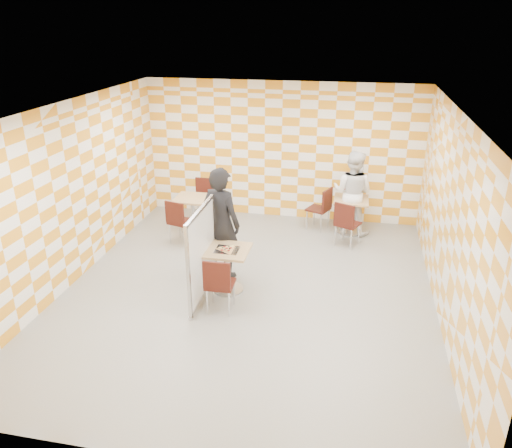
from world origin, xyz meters
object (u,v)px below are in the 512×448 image
(man_dark, at_px, (221,223))
(chair_second_front, at_px, (346,221))
(main_table, at_px, (228,263))
(empty_table, at_px, (193,208))
(chair_second_side, at_px, (322,206))
(second_table, at_px, (350,210))
(chair_empty_far, at_px, (204,196))
(sport_bottle, at_px, (345,193))
(soda_bottle, at_px, (355,193))
(chair_main_front, at_px, (219,282))
(partition, at_px, (202,254))
(chair_empty_near, at_px, (178,219))
(man_white, at_px, (352,192))

(man_dark, bearing_deg, chair_second_front, -122.58)
(main_table, bearing_deg, empty_table, 120.68)
(chair_second_front, relative_size, chair_second_side, 1.00)
(second_table, bearing_deg, main_table, -123.87)
(man_dark, bearing_deg, chair_empty_far, -46.65)
(sport_bottle, relative_size, soda_bottle, 0.87)
(soda_bottle, bearing_deg, empty_table, -168.48)
(main_table, height_order, empty_table, same)
(man_dark, xyz_separation_m, soda_bottle, (2.20, 2.43, -0.13))
(man_dark, distance_m, sport_bottle, 3.15)
(chair_main_front, height_order, partition, partition)
(chair_empty_near, height_order, chair_empty_far, same)
(sport_bottle, bearing_deg, man_dark, -129.33)
(chair_main_front, relative_size, chair_second_front, 1.00)
(man_white, bearing_deg, main_table, 75.17)
(chair_empty_near, bearing_deg, man_dark, -42.01)
(main_table, relative_size, man_dark, 0.38)
(second_table, bearing_deg, soda_bottle, 59.88)
(man_white, xyz_separation_m, soda_bottle, (0.05, 0.06, -0.02))
(chair_main_front, relative_size, chair_second_side, 1.00)
(chair_empty_near, bearing_deg, chair_second_side, 25.43)
(soda_bottle, bearing_deg, chair_main_front, -117.84)
(main_table, relative_size, chair_empty_near, 0.81)
(second_table, xyz_separation_m, chair_empty_near, (-3.31, -1.27, 0.04))
(chair_main_front, xyz_separation_m, man_dark, (-0.28, 1.21, 0.44))
(empty_table, xyz_separation_m, chair_empty_near, (-0.06, -0.70, 0.04))
(empty_table, relative_size, chair_second_front, 0.81)
(chair_main_front, height_order, chair_second_front, same)
(main_table, distance_m, sport_bottle, 3.44)
(chair_second_front, bearing_deg, man_dark, -142.20)
(main_table, bearing_deg, man_white, 56.40)
(chair_main_front, height_order, chair_second_side, same)
(chair_main_front, distance_m, soda_bottle, 4.13)
(chair_second_side, height_order, chair_empty_near, same)
(chair_main_front, distance_m, partition, 0.58)
(chair_main_front, relative_size, sport_bottle, 4.62)
(chair_second_side, xyz_separation_m, sport_bottle, (0.44, 0.08, 0.29))
(empty_table, height_order, chair_second_front, chair_second_front)
(empty_table, xyz_separation_m, man_white, (3.26, 0.61, 0.37))
(sport_bottle, height_order, soda_bottle, soda_bottle)
(chair_empty_far, relative_size, soda_bottle, 4.02)
(chair_second_front, relative_size, chair_empty_far, 1.00)
(man_white, height_order, sport_bottle, man_white)
(chair_empty_far, bearing_deg, chair_second_side, -2.35)
(man_dark, bearing_deg, man_white, -112.55)
(empty_table, bearing_deg, partition, -68.65)
(chair_second_side, bearing_deg, partition, -117.31)
(man_white, bearing_deg, chair_empty_near, 40.32)
(main_table, bearing_deg, partition, -135.60)
(chair_empty_far, distance_m, soda_bottle, 3.30)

